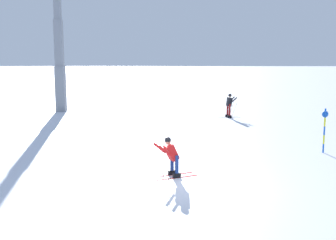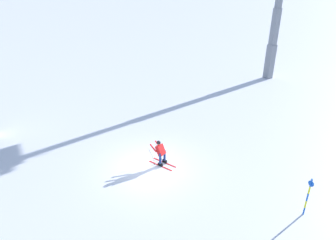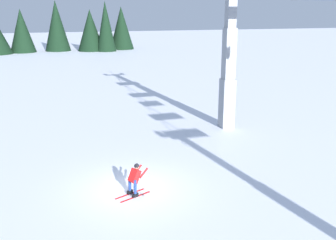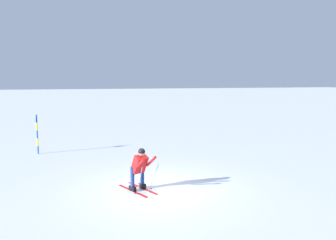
{
  "view_description": "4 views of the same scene",
  "coord_description": "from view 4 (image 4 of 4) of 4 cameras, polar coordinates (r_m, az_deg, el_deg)",
  "views": [
    {
      "loc": [
        -13.72,
        -0.01,
        4.34
      ],
      "look_at": [
        1.01,
        0.08,
        1.99
      ],
      "focal_mm": 44.8,
      "sensor_mm": 36.0,
      "label": 1
    },
    {
      "loc": [
        -6.1,
        -12.86,
        9.91
      ],
      "look_at": [
        1.62,
        0.79,
        2.2
      ],
      "focal_mm": 32.49,
      "sensor_mm": 36.0,
      "label": 2
    },
    {
      "loc": [
        16.29,
        -3.14,
        7.98
      ],
      "look_at": [
        0.28,
        1.62,
        3.22
      ],
      "focal_mm": 41.82,
      "sensor_mm": 36.0,
      "label": 3
    },
    {
      "loc": [
        2.77,
        9.95,
        3.63
      ],
      "look_at": [
        0.41,
        2.3,
        2.63
      ],
      "focal_mm": 33.99,
      "sensor_mm": 36.0,
      "label": 4
    }
  ],
  "objects": [
    {
      "name": "ground_plane",
      "position": [
        10.95,
        -1.52,
        -12.26
      ],
      "size": [
        260.0,
        260.0,
        0.0
      ],
      "primitive_type": "plane",
      "color": "white"
    },
    {
      "name": "skier_carving_main",
      "position": [
        10.57,
        -5.1,
        -8.29
      ],
      "size": [
        1.16,
        1.65,
        1.57
      ],
      "color": "red",
      "rests_on": "ground_plane"
    },
    {
      "name": "trail_marker_pole",
      "position": [
        16.99,
        -22.41,
        -2.13
      ],
      "size": [
        0.07,
        0.28,
        1.97
      ],
      "color": "blue",
      "rests_on": "ground_plane"
    }
  ]
}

